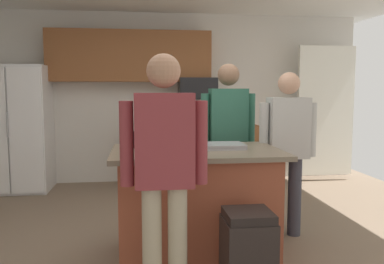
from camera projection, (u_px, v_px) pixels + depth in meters
name	position (u px, v px, depth m)	size (l,w,h in m)	color
floor	(171.00, 247.00, 3.71)	(7.04, 7.04, 0.00)	#7F6B56
back_wall	(157.00, 98.00, 6.34)	(6.40, 0.10, 2.60)	silver
french_door_window_panel	(325.00, 111.00, 6.30)	(0.90, 0.06, 2.00)	white
cabinet_run_upper	(130.00, 56.00, 6.02)	(2.40, 0.38, 0.75)	brown
cabinet_run_lower	(198.00, 154.00, 6.19)	(1.80, 0.63, 0.90)	brown
refrigerator	(16.00, 129.00, 5.71)	(0.90, 0.76, 1.77)	white
microwave_over_range	(197.00, 88.00, 6.10)	(0.56, 0.40, 0.32)	black
kitchen_island	(197.00, 203.00, 3.48)	(1.43, 0.90, 0.93)	#9E4C33
person_guest_right	(228.00, 133.00, 4.20)	(0.57, 0.22, 1.70)	tan
person_guest_left	(288.00, 143.00, 3.92)	(0.57, 0.22, 1.60)	#383842
person_host_foreground	(164.00, 163.00, 2.63)	(0.57, 0.22, 1.67)	tan
glass_short_whisky	(140.00, 142.00, 3.39)	(0.06, 0.06, 0.14)	black
mug_blue_stoneware	(182.00, 147.00, 3.23)	(0.12, 0.08, 0.11)	#4C6B99
tumbler_amber	(178.00, 138.00, 3.65)	(0.07, 0.07, 0.14)	black
glass_dark_ale	(132.00, 140.00, 3.52)	(0.06, 0.06, 0.15)	black
serving_tray	(218.00, 146.00, 3.51)	(0.44, 0.30, 0.04)	#B7B7BC
trash_bin	(248.00, 254.00, 2.81)	(0.34, 0.34, 0.61)	black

